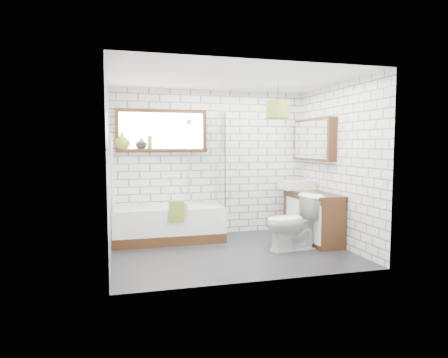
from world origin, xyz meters
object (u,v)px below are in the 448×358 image
object	(u,v)px
bathtub	(168,224)
pendant	(278,110)
basin	(296,185)
vanity	(312,216)
toilet	(292,222)

from	to	relation	value
bathtub	pendant	world-z (taller)	pendant
basin	vanity	bearing A→B (deg)	-82.84
toilet	pendant	xyz separation A→B (m)	(-0.12, 0.33, 1.68)
vanity	toilet	distance (m)	0.72
bathtub	basin	size ratio (longest dim) A/B	3.36
basin	toilet	bearing A→B (deg)	-118.14
toilet	pendant	world-z (taller)	pendant
vanity	pendant	xyz separation A→B (m)	(-0.68, -0.13, 1.70)
bathtub	vanity	distance (m)	2.35
bathtub	toilet	size ratio (longest dim) A/B	2.12
toilet	basin	bearing A→B (deg)	147.73
bathtub	pendant	distance (m)	2.52
vanity	toilet	xyz separation A→B (m)	(-0.56, -0.46, 0.02)
vanity	bathtub	bearing A→B (deg)	166.14
bathtub	toilet	distance (m)	2.01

